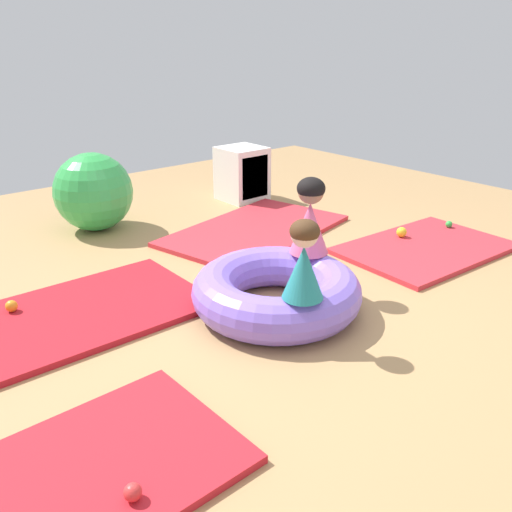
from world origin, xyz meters
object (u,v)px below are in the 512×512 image
child_in_pink (310,217)px  play_ball_green (449,224)px  play_ball_red (133,492)px  play_ball_yellow (402,232)px  storage_cube (243,174)px  play_ball_orange (12,306)px  inflatable_cushion (276,291)px  child_in_teal (304,261)px  exercise_ball_large (93,192)px

child_in_pink → play_ball_green: 1.89m
play_ball_red → play_ball_yellow: bearing=18.7°
play_ball_yellow → storage_cube: 1.90m
play_ball_green → play_ball_orange: 3.64m
play_ball_red → play_ball_orange: (0.15, 1.83, 0.00)m
inflatable_cushion → play_ball_orange: bearing=142.5°
storage_cube → inflatable_cushion: bearing=-124.5°
inflatable_cushion → play_ball_green: 2.21m
child_in_teal → play_ball_yellow: child_in_teal is taller
inflatable_cushion → child_in_teal: 0.53m
inflatable_cushion → storage_cube: size_ratio=1.93×
play_ball_green → child_in_pink: bearing=-179.3°
child_in_pink → storage_cube: bearing=153.0°
play_ball_green → storage_cube: storage_cube is taller
child_in_teal → exercise_ball_large: (-0.03, 2.61, -0.16)m
child_in_pink → play_ball_orange: 1.98m
play_ball_orange → storage_cube: (2.78, 1.11, 0.20)m
play_ball_green → play_ball_orange: (-3.53, 0.89, 0.01)m
play_ball_orange → storage_cube: 2.99m
child_in_teal → play_ball_red: bearing=-20.8°
play_ball_green → exercise_ball_large: size_ratio=0.09×
play_ball_green → storage_cube: (-0.75, 2.00, 0.21)m
child_in_teal → play_ball_green: (2.35, 0.48, -0.43)m
play_ball_red → exercise_ball_large: size_ratio=0.10×
play_ball_orange → child_in_pink: bearing=-28.3°
play_ball_orange → storage_cube: bearing=21.7°
inflatable_cushion → child_in_pink: 0.55m
child_in_teal → storage_cube: (1.59, 2.48, -0.22)m
inflatable_cushion → play_ball_orange: 1.66m
child_in_teal → play_ball_orange: size_ratio=6.17×
child_in_teal → exercise_ball_large: 2.61m
child_in_teal → play_ball_orange: bearing=-89.0°
play_ball_yellow → child_in_teal: bearing=-161.4°
play_ball_yellow → child_in_pink: bearing=-173.4°
play_ball_yellow → storage_cube: size_ratio=0.16×
exercise_ball_large → play_ball_red: bearing=-112.9°
child_in_teal → play_ball_red: (-1.33, -0.45, -0.43)m
play_ball_red → exercise_ball_large: (1.29, 3.06, 0.27)m
inflatable_cushion → child_in_pink: size_ratio=2.09×
play_ball_red → play_ball_orange: 1.84m
exercise_ball_large → storage_cube: (1.63, -0.12, -0.07)m
child_in_teal → play_ball_red: 1.47m
exercise_ball_large → inflatable_cushion: bearing=-85.6°
play_ball_yellow → play_ball_red: size_ratio=1.24×
inflatable_cushion → storage_cube: bearing=55.5°
play_ball_red → storage_cube: bearing=45.1°
play_ball_green → play_ball_orange: bearing=165.8°
play_ball_orange → inflatable_cushion: bearing=-37.5°
inflatable_cushion → exercise_ball_large: (-0.17, 2.24, 0.21)m
inflatable_cushion → exercise_ball_large: exercise_ball_large is taller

